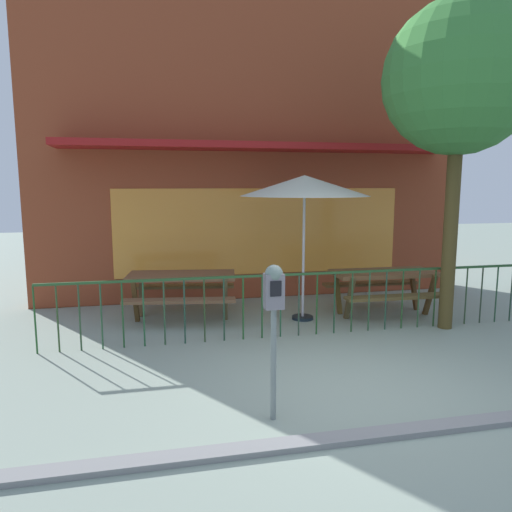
% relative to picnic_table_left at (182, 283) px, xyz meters
% --- Properties ---
extents(ground, '(40.00, 40.00, 0.00)m').
position_rel_picnic_table_left_xyz_m(ground, '(1.67, -3.42, -0.61)').
color(ground, gray).
extents(pub_storefront, '(8.82, 1.42, 5.99)m').
position_rel_picnic_table_left_xyz_m(pub_storefront, '(1.67, 1.42, 2.36)').
color(pub_storefront, '#512910').
rests_on(pub_storefront, ground).
extents(patio_fence_front, '(7.44, 0.04, 0.97)m').
position_rel_picnic_table_left_xyz_m(patio_fence_front, '(1.67, -1.35, 0.05)').
color(patio_fence_front, '#244B25').
rests_on(patio_fence_front, ground).
extents(picnic_table_left, '(1.98, 1.60, 0.79)m').
position_rel_picnic_table_left_xyz_m(picnic_table_left, '(0.00, 0.00, 0.00)').
color(picnic_table_left, brown).
rests_on(picnic_table_left, ground).
extents(picnic_table_right, '(1.84, 1.41, 0.79)m').
position_rel_picnic_table_left_xyz_m(picnic_table_right, '(3.48, -0.50, 0.00)').
color(picnic_table_right, brown).
rests_on(picnic_table_right, ground).
extents(patio_umbrella, '(2.13, 2.13, 2.43)m').
position_rel_picnic_table_left_xyz_m(patio_umbrella, '(2.00, -0.50, 1.63)').
color(patio_umbrella, black).
rests_on(patio_umbrella, ground).
extents(parking_meter_far, '(0.18, 0.17, 1.53)m').
position_rel_picnic_table_left_xyz_m(parking_meter_far, '(0.64, -3.79, 0.57)').
color(parking_meter_far, slate).
rests_on(parking_meter_far, ground).
extents(street_tree, '(2.28, 2.28, 4.99)m').
position_rel_picnic_table_left_xyz_m(street_tree, '(4.08, -1.46, 3.21)').
color(street_tree, '#4C3E1E').
rests_on(street_tree, ground).
extents(curb_edge, '(12.35, 0.20, 0.11)m').
position_rel_picnic_table_left_xyz_m(curb_edge, '(1.67, -4.33, -0.61)').
color(curb_edge, gray).
rests_on(curb_edge, ground).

